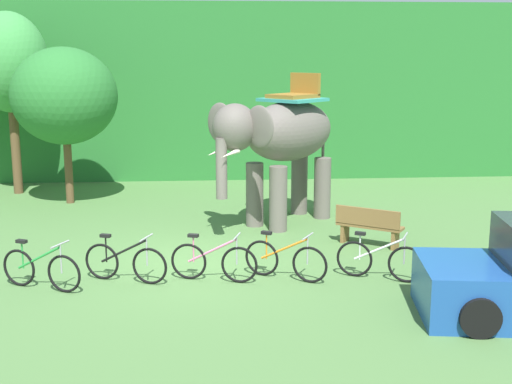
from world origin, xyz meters
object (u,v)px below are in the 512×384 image
at_px(elephant, 281,138).
at_px(bike_black, 125,262).
at_px(bike_green, 41,269).
at_px(bike_pink, 214,262).
at_px(bike_white, 380,260).
at_px(wooden_bench, 369,225).
at_px(tree_left, 10,64).
at_px(bike_orange, 285,260).
at_px(tree_far_left, 64,96).

relative_size(elephant, bike_black, 2.34).
distance_m(elephant, bike_green, 6.91).
distance_m(bike_green, bike_pink, 3.18).
height_order(bike_white, wooden_bench, bike_white).
height_order(tree_left, elephant, tree_left).
xyz_separation_m(tree_left, elephant, (7.71, -4.45, -1.76)).
bearing_deg(bike_white, bike_black, 177.25).
xyz_separation_m(bike_green, bike_orange, (4.54, 0.23, 0.00)).
distance_m(bike_green, wooden_bench, 7.10).
height_order(elephant, wooden_bench, elephant).
relative_size(bike_orange, wooden_bench, 1.03).
xyz_separation_m(elephant, wooden_bench, (1.76, -2.12, -1.72)).
distance_m(bike_pink, bike_white, 3.18).
relative_size(bike_black, bike_white, 1.03).
height_order(bike_black, bike_orange, same).
height_order(bike_orange, bike_white, same).
distance_m(tree_left, bike_white, 13.22).
relative_size(tree_far_left, bike_green, 2.83).
relative_size(tree_far_left, elephant, 1.18).
distance_m(bike_black, bike_pink, 1.67).
bearing_deg(bike_orange, elephant, 84.81).
xyz_separation_m(elephant, bike_orange, (-0.39, -4.26, -1.82)).
bearing_deg(bike_black, bike_orange, -1.42).
height_order(bike_orange, wooden_bench, bike_orange).
relative_size(bike_green, bike_black, 0.97).
xyz_separation_m(tree_far_left, bike_white, (7.25, -7.34, -2.69)).
bearing_deg(tree_left, bike_orange, -49.97).
relative_size(bike_pink, wooden_bench, 1.12).
height_order(bike_pink, wooden_bench, bike_pink).
distance_m(bike_green, bike_orange, 4.55).
bearing_deg(bike_white, bike_green, -179.33).
distance_m(tree_left, bike_pink, 11.15).
bearing_deg(tree_left, wooden_bench, -34.79).
xyz_separation_m(bike_black, bike_white, (4.85, -0.23, 0.00)).
height_order(tree_far_left, bike_black, tree_far_left).
height_order(bike_pink, bike_white, same).
bearing_deg(elephant, bike_black, -129.36).
relative_size(bike_pink, bike_orange, 1.09).
height_order(tree_left, bike_green, tree_left).
xyz_separation_m(bike_pink, wooden_bench, (3.52, 2.15, 0.09)).
height_order(tree_far_left, bike_green, tree_far_left).
bearing_deg(wooden_bench, tree_far_left, 146.40).
relative_size(tree_left, wooden_bench, 3.73).
bearing_deg(bike_white, tree_left, 135.82).
distance_m(tree_left, bike_green, 10.03).
bearing_deg(elephant, bike_orange, -95.19).
relative_size(elephant, bike_green, 2.40).
distance_m(tree_left, tree_far_left, 2.58).
xyz_separation_m(bike_orange, bike_white, (1.81, -0.16, 0.00)).
bearing_deg(bike_orange, tree_left, 130.03).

